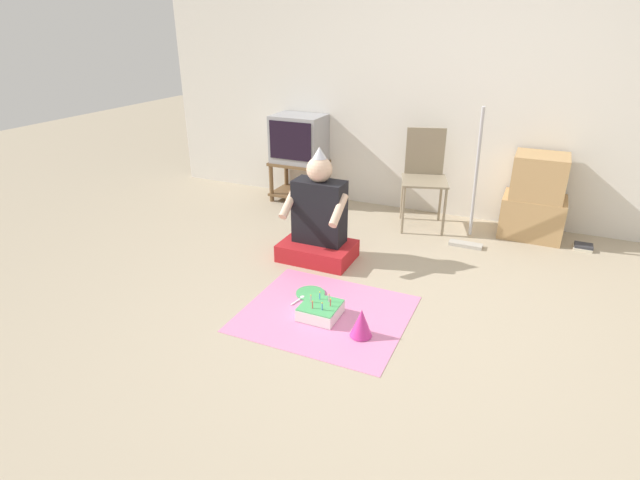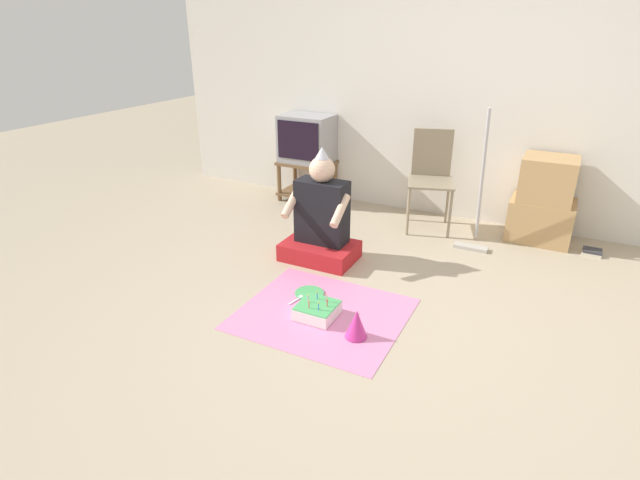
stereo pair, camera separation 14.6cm
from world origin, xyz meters
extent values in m
plane|color=tan|center=(0.00, 0.00, 0.00)|extent=(16.00, 16.00, 0.00)
cube|color=silver|center=(0.00, 2.25, 1.27)|extent=(6.40, 0.06, 2.55)
cube|color=brown|center=(-1.60, 2.01, 0.41)|extent=(0.56, 0.40, 0.03)
cube|color=brown|center=(-1.60, 2.01, 0.08)|extent=(0.56, 0.40, 0.02)
cylinder|color=brown|center=(-1.85, 1.84, 0.21)|extent=(0.04, 0.04, 0.42)
cylinder|color=brown|center=(-1.35, 1.84, 0.21)|extent=(0.04, 0.04, 0.42)
cylinder|color=brown|center=(-1.85, 2.18, 0.21)|extent=(0.04, 0.04, 0.42)
cylinder|color=brown|center=(-1.35, 2.18, 0.21)|extent=(0.04, 0.04, 0.42)
cube|color=#99999E|center=(-1.60, 2.02, 0.66)|extent=(0.52, 0.38, 0.48)
cube|color=black|center=(-1.60, 1.82, 0.68)|extent=(0.46, 0.01, 0.38)
cube|color=gray|center=(-0.22, 1.79, 0.45)|extent=(0.51, 0.51, 0.02)
cube|color=gray|center=(-0.28, 1.98, 0.67)|extent=(0.34, 0.12, 0.44)
cylinder|color=gray|center=(-0.34, 1.56, 0.22)|extent=(0.02, 0.02, 0.45)
cylinder|color=gray|center=(0.01, 1.66, 0.22)|extent=(0.02, 0.02, 0.45)
cylinder|color=gray|center=(-0.45, 1.91, 0.22)|extent=(0.02, 0.02, 0.45)
cylinder|color=gray|center=(-0.10, 2.02, 0.22)|extent=(0.02, 0.02, 0.45)
cube|color=tan|center=(0.73, 1.98, 0.18)|extent=(0.52, 0.40, 0.37)
cube|color=tan|center=(0.73, 1.98, 0.55)|extent=(0.43, 0.39, 0.38)
cube|color=#B2ADA3|center=(0.24, 1.51, 0.01)|extent=(0.28, 0.09, 0.03)
cylinder|color=#B7B7BC|center=(0.24, 1.62, 0.60)|extent=(0.03, 0.25, 1.15)
cube|color=beige|center=(1.16, 1.86, 0.01)|extent=(0.15, 0.14, 0.02)
cube|color=#333338|center=(1.17, 1.86, 0.03)|extent=(0.14, 0.12, 0.02)
cube|color=red|center=(-0.82, 0.76, 0.07)|extent=(0.58, 0.40, 0.14)
cube|color=black|center=(-0.82, 0.80, 0.39)|extent=(0.41, 0.20, 0.51)
sphere|color=beige|center=(-0.82, 0.80, 0.74)|extent=(0.20, 0.20, 0.20)
cone|color=silver|center=(-0.82, 0.80, 0.87)|extent=(0.11, 0.11, 0.09)
cylinder|color=beige|center=(-1.03, 0.69, 0.48)|extent=(0.06, 0.27, 0.21)
cylinder|color=beige|center=(-0.61, 0.69, 0.48)|extent=(0.06, 0.27, 0.21)
cube|color=pink|center=(-0.42, 0.02, 0.00)|extent=(1.06, 0.94, 0.01)
cube|color=white|center=(-0.44, -0.02, 0.05)|extent=(0.25, 0.25, 0.08)
cube|color=#4CB266|center=(-0.44, -0.02, 0.09)|extent=(0.24, 0.24, 0.01)
cylinder|color=#EA4C4C|center=(-0.37, -0.01, 0.11)|extent=(0.01, 0.01, 0.05)
sphere|color=#FFCC4C|center=(-0.37, -0.01, 0.14)|extent=(0.01, 0.01, 0.01)
cylinder|color=#E58CCC|center=(-0.40, 0.04, 0.11)|extent=(0.01, 0.01, 0.05)
sphere|color=#FFCC4C|center=(-0.40, 0.04, 0.14)|extent=(0.01, 0.01, 0.01)
cylinder|color=#4C7FE5|center=(-0.47, 0.04, 0.11)|extent=(0.01, 0.01, 0.05)
sphere|color=#FFCC4C|center=(-0.47, 0.04, 0.14)|extent=(0.01, 0.01, 0.01)
cylinder|color=#E58CCC|center=(-0.51, -0.02, 0.11)|extent=(0.01, 0.01, 0.05)
sphere|color=#FFCC4C|center=(-0.51, -0.02, 0.14)|extent=(0.01, 0.01, 0.01)
cylinder|color=#EA4C4C|center=(-0.47, -0.08, 0.11)|extent=(0.01, 0.01, 0.05)
sphere|color=#FFCC4C|center=(-0.47, -0.08, 0.14)|extent=(0.01, 0.01, 0.01)
cylinder|color=#4C7FE5|center=(-0.40, -0.08, 0.11)|extent=(0.01, 0.01, 0.05)
sphere|color=#FFCC4C|center=(-0.40, -0.08, 0.14)|extent=(0.01, 0.01, 0.01)
cone|color=#CC338C|center=(-0.12, -0.12, 0.10)|extent=(0.14, 0.14, 0.18)
cylinder|color=#4CB266|center=(-0.62, 0.21, 0.01)|extent=(0.21, 0.21, 0.01)
ellipsoid|color=white|center=(-0.65, 0.14, 0.01)|extent=(0.04, 0.05, 0.01)
cube|color=white|center=(-0.67, 0.07, 0.01)|extent=(0.03, 0.10, 0.01)
camera|label=1|loc=(0.71, -2.57, 1.79)|focal=28.00mm
camera|label=2|loc=(0.84, -2.51, 1.79)|focal=28.00mm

